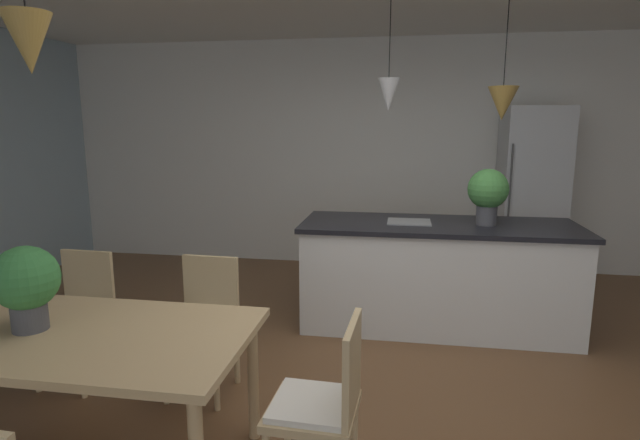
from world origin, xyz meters
name	(u,v)px	position (x,y,z in m)	size (l,w,h in m)	color
ground_plane	(377,406)	(0.00, 0.00, -0.02)	(10.00, 8.40, 0.04)	brown
wall_back_kitchen	(394,155)	(0.00, 3.26, 1.35)	(10.00, 0.12, 2.70)	white
dining_table	(50,342)	(-1.57, -0.84, 0.67)	(1.98, 0.92, 0.73)	tan
chair_far_left	(78,313)	(-2.01, 0.00, 0.47)	(0.42, 0.42, 0.87)	tan
chair_kitchen_end	(323,403)	(-0.21, -0.84, 0.47)	(0.42, 0.42, 0.87)	tan
chair_far_right	(204,321)	(-1.12, 0.00, 0.47)	(0.42, 0.42, 0.87)	tan
kitchen_island	(437,274)	(0.43, 1.34, 0.46)	(2.29, 0.87, 0.91)	silver
refrigerator	(530,195)	(1.49, 2.86, 0.95)	(0.65, 0.67, 1.90)	silver
pendant_over_table	(29,43)	(-1.52, -0.82, 2.07)	(0.21, 0.21, 0.76)	black
pendant_over_island_main	(389,95)	(-0.02, 1.34, 1.95)	(0.17, 0.17, 0.88)	black
pendant_over_island_aux	(502,103)	(0.87, 1.34, 1.88)	(0.24, 0.24, 0.95)	black
potted_plant_on_island	(488,192)	(0.80, 1.34, 1.17)	(0.33, 0.33, 0.46)	#4C4C51
potted_plant_on_table	(26,282)	(-1.65, -0.85, 0.97)	(0.31, 0.31, 0.42)	#4C4C51
vase_on_dining_table	(36,299)	(-1.70, -0.73, 0.84)	(0.09, 0.09, 0.22)	silver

